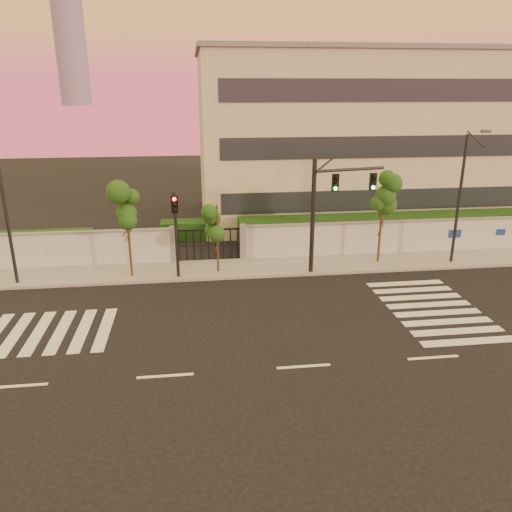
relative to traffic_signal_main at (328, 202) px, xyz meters
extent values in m
plane|color=black|center=(-3.24, -9.30, -3.97)|extent=(120.00, 120.00, 0.00)
cube|color=gray|center=(-3.24, 1.20, -3.89)|extent=(60.00, 3.00, 0.15)
cube|color=#ADB0B5|center=(11.26, 2.70, -2.97)|extent=(31.00, 0.30, 2.00)
cube|color=slate|center=(11.26, 2.70, -1.91)|extent=(31.00, 0.36, 0.12)
cube|color=slate|center=(-8.24, 2.70, -2.87)|extent=(0.35, 0.35, 2.20)
cube|color=slate|center=(-4.24, 2.70, -2.87)|extent=(0.35, 0.35, 2.20)
cube|color=black|center=(5.76, 5.20, -3.07)|extent=(20.00, 2.00, 1.80)
cube|color=black|center=(-6.24, 7.70, -3.37)|extent=(6.00, 1.50, 1.20)
cube|color=#BFB7A2|center=(5.76, 12.70, 2.03)|extent=(24.00, 12.00, 12.00)
cube|color=#262D38|center=(5.76, 6.68, -1.47)|extent=(22.00, 0.08, 1.40)
cube|color=#262D38|center=(5.76, 6.68, 2.03)|extent=(22.00, 0.08, 1.40)
cube|color=#262D38|center=(5.76, 6.68, 5.53)|extent=(22.00, 0.08, 1.40)
cube|color=slate|center=(5.76, 12.70, 8.13)|extent=(24.40, 12.40, 0.30)
cube|color=silver|center=(-14.54, -5.30, -3.96)|extent=(0.50, 4.00, 0.02)
cube|color=silver|center=(-13.64, -5.30, -3.96)|extent=(0.50, 4.00, 0.02)
cube|color=silver|center=(-12.74, -5.30, -3.96)|extent=(0.50, 4.00, 0.02)
cube|color=silver|center=(-11.84, -5.30, -3.96)|extent=(0.50, 4.00, 0.02)
cube|color=silver|center=(-10.94, -5.30, -3.96)|extent=(0.50, 4.00, 0.02)
cube|color=silver|center=(3.76, -8.30, -3.96)|extent=(4.00, 0.50, 0.02)
cube|color=silver|center=(3.76, -7.40, -3.96)|extent=(4.00, 0.50, 0.02)
cube|color=silver|center=(3.76, -6.50, -3.96)|extent=(4.00, 0.50, 0.02)
cube|color=silver|center=(3.76, -5.60, -3.96)|extent=(4.00, 0.50, 0.02)
cube|color=silver|center=(3.76, -4.70, -3.96)|extent=(4.00, 0.50, 0.02)
cube|color=silver|center=(3.76, -3.80, -3.96)|extent=(4.00, 0.50, 0.02)
cube|color=silver|center=(3.76, -2.90, -3.96)|extent=(4.00, 0.50, 0.02)
cube|color=silver|center=(3.76, -2.00, -3.96)|extent=(4.00, 0.50, 0.02)
cube|color=silver|center=(-13.24, -9.30, -3.96)|extent=(2.00, 0.15, 0.01)
cube|color=silver|center=(-8.24, -9.30, -3.96)|extent=(2.00, 0.15, 0.01)
cube|color=silver|center=(-3.24, -9.30, -3.96)|extent=(2.00, 0.15, 0.01)
cube|color=silver|center=(1.76, -9.30, -3.96)|extent=(2.00, 0.15, 0.01)
cylinder|color=#382314|center=(-10.41, 0.62, -1.47)|extent=(0.13, 0.13, 5.00)
sphere|color=#164413|center=(-10.41, 0.62, 0.03)|extent=(1.15, 1.15, 1.15)
sphere|color=#164413|center=(-10.05, 0.83, -0.72)|extent=(0.88, 0.88, 0.88)
sphere|color=#164413|center=(-10.73, 0.46, -0.47)|extent=(0.84, 0.84, 0.84)
cylinder|color=#382314|center=(-5.81, 0.70, -2.05)|extent=(0.12, 0.12, 3.82)
sphere|color=#164413|center=(-5.81, 0.70, -0.91)|extent=(1.09, 1.09, 1.09)
sphere|color=#164413|center=(-5.46, 0.89, -1.48)|extent=(0.83, 0.83, 0.83)
sphere|color=#164413|center=(-6.10, 0.55, -1.29)|extent=(0.79, 0.79, 0.79)
cylinder|color=#382314|center=(3.42, 1.12, -1.32)|extent=(0.13, 0.13, 5.30)
sphere|color=#164413|center=(3.42, 1.12, 0.27)|extent=(1.21, 1.21, 1.21)
sphere|color=#164413|center=(3.81, 1.34, -0.52)|extent=(0.92, 0.92, 0.92)
sphere|color=#164413|center=(3.09, 0.95, -0.26)|extent=(0.88, 0.88, 0.88)
cylinder|color=black|center=(-0.79, 0.01, -0.83)|extent=(0.24, 0.24, 6.28)
cylinder|color=black|center=(1.13, 0.01, 1.70)|extent=(3.80, 0.91, 0.16)
cube|color=black|center=(0.32, -0.04, 1.04)|extent=(0.35, 0.18, 0.91)
sphere|color=#0CF259|center=(0.32, -0.15, 0.76)|extent=(0.20, 0.20, 0.20)
cube|color=black|center=(2.35, -0.04, 1.04)|extent=(0.35, 0.18, 0.91)
sphere|color=#0CF259|center=(2.35, -0.15, 0.76)|extent=(0.20, 0.20, 0.20)
cylinder|color=black|center=(-7.95, 0.19, -1.62)|extent=(0.17, 0.17, 4.70)
cube|color=black|center=(-7.95, 0.14, 0.11)|extent=(0.37, 0.19, 0.94)
sphere|color=red|center=(-7.95, 0.03, 0.40)|extent=(0.21, 0.21, 0.21)
cylinder|color=black|center=(-16.18, 0.34, -0.23)|extent=(0.17, 0.17, 7.47)
cylinder|color=black|center=(7.63, 0.60, -0.30)|extent=(0.16, 0.16, 7.33)
cylinder|color=black|center=(7.63, -0.22, 3.18)|extent=(0.09, 1.75, 0.71)
cube|color=#3F3F44|center=(7.63, -1.05, 3.64)|extent=(0.46, 0.23, 0.14)
camera|label=1|loc=(-6.99, -24.92, 5.76)|focal=35.00mm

